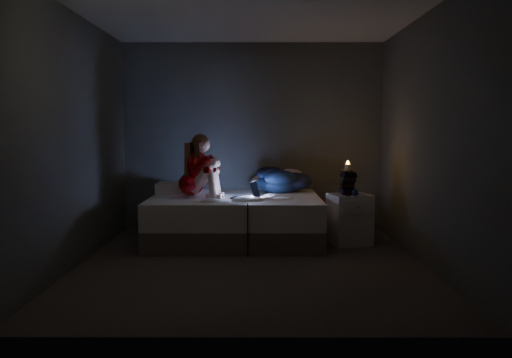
{
  "coord_description": "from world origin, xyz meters",
  "views": [
    {
      "loc": [
        0.07,
        -5.24,
        1.4
      ],
      "look_at": [
        0.05,
        1.0,
        0.8
      ],
      "focal_mm": 35.78,
      "sensor_mm": 36.0,
      "label": 1
    }
  ],
  "objects_px": {
    "woman": "(191,166)",
    "candle": "(348,167)",
    "nightstand": "(349,219)",
    "bed": "(236,219)",
    "laptop": "(245,189)",
    "phone": "(345,195)"
  },
  "relations": [
    {
      "from": "woman",
      "to": "laptop",
      "type": "bearing_deg",
      "value": 0.17
    },
    {
      "from": "bed",
      "to": "laptop",
      "type": "bearing_deg",
      "value": -58.9
    },
    {
      "from": "bed",
      "to": "nightstand",
      "type": "xyz_separation_m",
      "value": [
        1.41,
        -0.16,
        0.02
      ]
    },
    {
      "from": "nightstand",
      "to": "candle",
      "type": "height_order",
      "value": "candle"
    },
    {
      "from": "laptop",
      "to": "candle",
      "type": "bearing_deg",
      "value": 21.56
    },
    {
      "from": "laptop",
      "to": "nightstand",
      "type": "distance_m",
      "value": 1.34
    },
    {
      "from": "woman",
      "to": "nightstand",
      "type": "distance_m",
      "value": 2.05
    },
    {
      "from": "bed",
      "to": "woman",
      "type": "xyz_separation_m",
      "value": [
        -0.54,
        -0.12,
        0.68
      ]
    },
    {
      "from": "woman",
      "to": "phone",
      "type": "bearing_deg",
      "value": 3.51
    },
    {
      "from": "woman",
      "to": "candle",
      "type": "relative_size",
      "value": 9.79
    },
    {
      "from": "bed",
      "to": "phone",
      "type": "xyz_separation_m",
      "value": [
        1.33,
        -0.25,
        0.34
      ]
    },
    {
      "from": "woman",
      "to": "laptop",
      "type": "relative_size",
      "value": 2.52
    },
    {
      "from": "woman",
      "to": "laptop",
      "type": "height_order",
      "value": "woman"
    },
    {
      "from": "candle",
      "to": "phone",
      "type": "height_order",
      "value": "candle"
    },
    {
      "from": "laptop",
      "to": "candle",
      "type": "xyz_separation_m",
      "value": [
        1.26,
        0.08,
        0.26
      ]
    },
    {
      "from": "woman",
      "to": "laptop",
      "type": "distance_m",
      "value": 0.72
    },
    {
      "from": "candle",
      "to": "phone",
      "type": "bearing_deg",
      "value": -109.74
    },
    {
      "from": "bed",
      "to": "woman",
      "type": "height_order",
      "value": "woman"
    },
    {
      "from": "laptop",
      "to": "candle",
      "type": "height_order",
      "value": "candle"
    },
    {
      "from": "laptop",
      "to": "nightstand",
      "type": "relative_size",
      "value": 0.5
    },
    {
      "from": "nightstand",
      "to": "phone",
      "type": "distance_m",
      "value": 0.34
    },
    {
      "from": "nightstand",
      "to": "laptop",
      "type": "bearing_deg",
      "value": 167.4
    }
  ]
}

